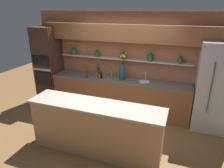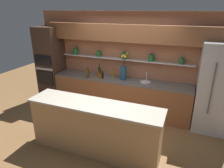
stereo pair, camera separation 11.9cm
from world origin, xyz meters
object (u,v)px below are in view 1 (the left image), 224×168
Objects in this scene: flower_vase at (122,71)px; bottle_wine_0 at (98,71)px; oven_tower at (49,65)px; bottle_sauce_1 at (101,75)px; bottle_sauce_3 at (97,74)px; refrigerator at (216,88)px; bottle_spirit_5 at (87,73)px; bottle_sauce_2 at (99,76)px; bottle_oil_4 at (112,74)px; sink_fixture at (145,81)px.

flower_vase is 0.73m from bottle_wine_0.
bottle_sauce_1 is at bearing -2.95° from oven_tower.
bottle_sauce_1 is at bearing -30.53° from bottle_sauce_3.
bottle_sauce_1 is (-2.74, -0.05, -0.01)m from refrigerator.
oven_tower reaches higher than bottle_spirit_5.
flower_vase is 3.98× the size of bottle_sauce_2.
bottle_sauce_2 is at bearing -52.59° from bottle_sauce_3.
oven_tower is 11.03× the size of bottle_sauce_1.
bottle_oil_4 is (0.25, 0.25, 0.02)m from bottle_sauce_2.
bottle_sauce_2 is 0.36m from bottle_oil_4.
bottle_spirit_5 is at bearing 179.96° from bottle_sauce_2.
bottle_sauce_3 is at bearing 127.41° from bottle_sauce_2.
bottle_sauce_2 is at bearing -0.04° from bottle_spirit_5.
sink_fixture is 1.49× the size of bottle_sauce_2.
bottle_oil_4 is at bearing 176.26° from sink_fixture.
sink_fixture is at bearing 0.26° from oven_tower.
refrigerator reaches higher than bottle_sauce_1.
bottle_oil_4 is at bearing 22.50° from bottle_spirit_5.
sink_fixture is 1.30m from bottle_sauce_3.
flower_vase reaches higher than bottle_wine_0.
bottle_oil_4 is (-0.90, 0.06, 0.07)m from sink_fixture.
bottle_sauce_2 is 0.37m from bottle_spirit_5.
bottle_wine_0 is (-1.31, 0.11, 0.09)m from sink_fixture.
refrigerator is at bearing 1.08° from bottle_sauce_1.
sink_fixture is (-1.61, 0.05, -0.06)m from refrigerator.
sink_fixture is at bearing 0.02° from bottle_sauce_3.
bottle_sauce_2 is at bearing -176.99° from refrigerator.
bottle_wine_0 reaches higher than bottle_oil_4.
bottle_sauce_1 is at bearing -167.52° from flower_vase.
oven_tower is at bearing -179.74° from sink_fixture.
flower_vase reaches higher than bottle_sauce_3.
bottle_wine_0 is 1.79× the size of bottle_sauce_2.
bottle_sauce_3 is (1.54, 0.01, -0.10)m from oven_tower.
bottle_spirit_5 is at bearing -166.41° from bottle_sauce_1.
sink_fixture reaches higher than bottle_sauce_1.
oven_tower reaches higher than bottle_sauce_1.
oven_tower is at bearing 173.86° from bottle_sauce_2.
bottle_sauce_3 is at bearing 149.47° from bottle_sauce_1.
bottle_sauce_3 is (-0.17, 0.10, -0.01)m from bottle_sauce_1.
refrigerator is 11.41× the size of bottle_sauce_2.
refrigerator reaches higher than bottle_wine_0.
oven_tower is at bearing -175.48° from bottle_wine_0.
oven_tower reaches higher than bottle_oil_4.
sink_fixture is 1.08× the size of bottle_oil_4.
bottle_sauce_2 reaches higher than bottle_sauce_3.
sink_fixture is 1.14m from bottle_sauce_1.
oven_tower reaches higher than sink_fixture.
flower_vase is 3.56× the size of bottle_sauce_1.
refrigerator is at bearing 2.65° from bottle_spirit_5.
sink_fixture is at bearing 5.11° from bottle_sauce_1.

